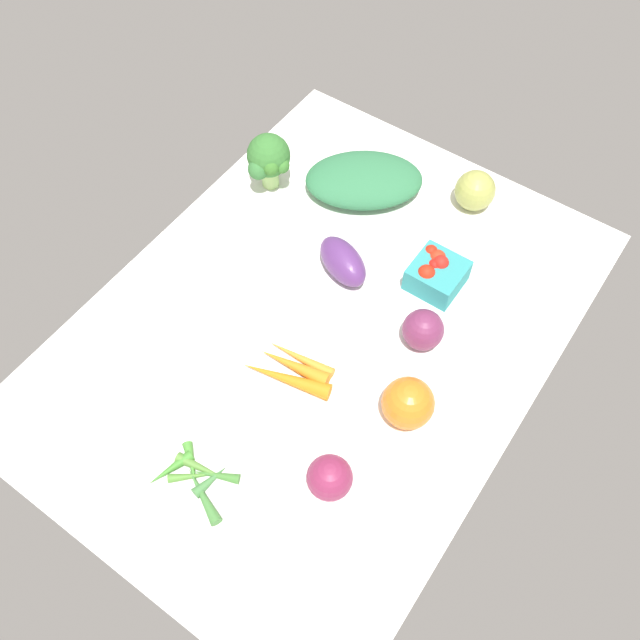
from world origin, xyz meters
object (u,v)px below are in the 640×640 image
(red_onion_near_basket, at_px, (330,478))
(leafy_greens_clump, at_px, (364,180))
(heirloom_tomato_green, at_px, (475,190))
(red_onion_center, at_px, (423,330))
(okra_pile, at_px, (198,477))
(eggplant, at_px, (343,261))
(broccoli_head, at_px, (268,158))
(carrot_bunch, at_px, (291,370))
(heirloom_tomato_orange, at_px, (408,403))
(berry_basket, at_px, (436,273))

(red_onion_near_basket, xyz_separation_m, leafy_greens_clump, (0.55, 0.30, -0.01))
(heirloom_tomato_green, relative_size, red_onion_center, 1.10)
(heirloom_tomato_green, bearing_deg, red_onion_center, -166.72)
(red_onion_near_basket, relative_size, okra_pile, 0.52)
(eggplant, xyz_separation_m, broccoli_head, (0.10, 0.25, 0.04))
(carrot_bunch, height_order, broccoli_head, broccoli_head)
(carrot_bunch, relative_size, heirloom_tomato_orange, 1.87)
(broccoli_head, distance_m, red_onion_center, 0.47)
(carrot_bunch, relative_size, red_onion_near_basket, 2.26)
(red_onion_center, bearing_deg, leafy_greens_clump, 48.97)
(heirloom_tomato_orange, bearing_deg, red_onion_center, 20.75)
(carrot_bunch, bearing_deg, heirloom_tomato_green, -7.48)
(red_onion_near_basket, distance_m, red_onion_center, 0.31)
(carrot_bunch, bearing_deg, heirloom_tomato_orange, -77.10)
(eggplant, height_order, red_onion_center, red_onion_center)
(heirloom_tomato_orange, height_order, berry_basket, heirloom_tomato_orange)
(heirloom_tomato_green, bearing_deg, red_onion_near_basket, -171.42)
(leafy_greens_clump, bearing_deg, eggplant, -157.57)
(heirloom_tomato_orange, xyz_separation_m, red_onion_center, (0.14, 0.05, -0.01))
(heirloom_tomato_green, bearing_deg, eggplant, 157.78)
(carrot_bunch, distance_m, okra_pile, 0.24)
(red_onion_near_basket, xyz_separation_m, broccoli_head, (0.46, 0.46, 0.04))
(red_onion_near_basket, distance_m, heirloom_tomato_green, 0.66)
(carrot_bunch, xyz_separation_m, broccoli_head, (0.33, 0.30, 0.06))
(red_onion_near_basket, xyz_separation_m, red_onion_center, (0.31, 0.02, 0.00))
(heirloom_tomato_green, height_order, okra_pile, heirloom_tomato_green)
(broccoli_head, relative_size, okra_pile, 0.89)
(carrot_bunch, height_order, heirloom_tomato_orange, heirloom_tomato_orange)
(berry_basket, bearing_deg, red_onion_near_basket, -171.87)
(eggplant, distance_m, berry_basket, 0.17)
(broccoli_head, relative_size, berry_basket, 1.33)
(heirloom_tomato_orange, bearing_deg, okra_pile, 143.37)
(red_onion_near_basket, bearing_deg, broccoli_head, 45.33)
(carrot_bunch, bearing_deg, leafy_greens_clump, 17.09)
(carrot_bunch, distance_m, broccoli_head, 0.45)
(eggplant, relative_size, berry_basket, 1.30)
(heirloom_tomato_green, bearing_deg, broccoli_head, 117.51)
(leafy_greens_clump, bearing_deg, broccoli_head, 120.24)
(heirloom_tomato_orange, bearing_deg, berry_basket, 20.15)
(heirloom_tomato_green, relative_size, broccoli_head, 0.65)
(leafy_greens_clump, xyz_separation_m, red_onion_center, (-0.24, -0.28, 0.01))
(carrot_bunch, relative_size, red_onion_center, 2.22)
(red_onion_near_basket, relative_size, leafy_greens_clump, 0.30)
(okra_pile, bearing_deg, heirloom_tomato_green, -5.82)
(berry_basket, bearing_deg, okra_pile, 168.29)
(red_onion_near_basket, height_order, heirloom_tomato_green, heirloom_tomato_green)
(red_onion_near_basket, relative_size, broccoli_head, 0.58)
(eggplant, xyz_separation_m, red_onion_center, (-0.05, -0.20, 0.00))
(eggplant, distance_m, heirloom_tomato_green, 0.31)
(heirloom_tomato_green, xyz_separation_m, red_onion_center, (-0.34, -0.08, -0.00))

